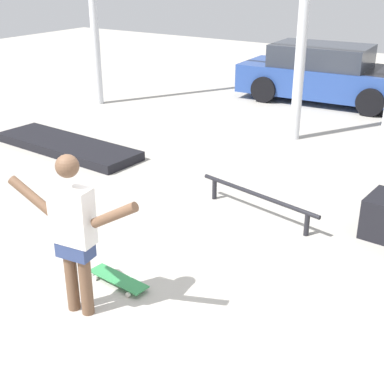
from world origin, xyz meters
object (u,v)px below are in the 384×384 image
at_px(skateboard, 118,279).
at_px(skateboarder, 73,229).
at_px(manual_pad, 67,146).
at_px(grind_rail, 258,198).
at_px(parked_car_blue, 324,75).

bearing_deg(skateboard, skateboarder, -84.14).
xyz_separation_m(skateboard, manual_pad, (-3.81, 2.97, 0.02)).
bearing_deg(skateboard, grind_rail, 84.13).
bearing_deg(grind_rail, skateboarder, -99.56).
distance_m(skateboard, grind_rail, 2.47).
relative_size(skateboard, manual_pad, 0.25).
relative_size(skateboarder, manual_pad, 0.55).
bearing_deg(skateboarder, grind_rail, 73.50).
relative_size(skateboarder, grind_rail, 0.86).
bearing_deg(manual_pad, skateboard, -37.95).
relative_size(manual_pad, parked_car_blue, 0.72).
distance_m(grind_rail, parked_car_blue, 7.08).
relative_size(skateboard, parked_car_blue, 0.18).
bearing_deg(parked_car_blue, skateboard, -86.41).
bearing_deg(manual_pad, skateboarder, -43.06).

